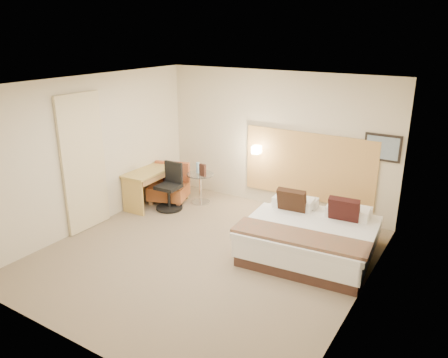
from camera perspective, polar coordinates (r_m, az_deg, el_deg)
The scene contains 19 objects.
floor at distance 7.10m, azimuth -2.49°, elevation -9.95°, with size 4.80×5.00×0.02m, color #7A6952.
ceiling at distance 6.26m, azimuth -2.85°, elevation 12.40°, with size 4.80×5.00×0.02m, color white.
wall_back at distance 8.65m, azimuth 6.82°, elevation 5.00°, with size 4.80×0.02×2.70m, color beige.
wall_front at distance 4.86m, azimuth -19.78°, elevation -7.54°, with size 4.80×0.02×2.70m, color beige.
wall_left at distance 8.11m, azimuth -16.86°, elevation 3.35°, with size 0.02×5.00×2.70m, color beige.
wall_right at distance 5.63m, azimuth 18.06°, elevation -3.65°, with size 0.02×5.00×2.70m, color beige.
headboard_panel at distance 8.46m, azimuth 10.88°, elevation 1.65°, with size 2.60×0.04×1.30m, color tan.
art_frame at distance 7.98m, azimuth 20.01°, elevation 3.87°, with size 0.62×0.03×0.47m, color black.
art_canvas at distance 7.96m, azimuth 19.97°, elevation 3.84°, with size 0.54×0.01×0.39m, color gray.
lamp_arm at distance 8.77m, azimuth 4.45°, elevation 3.93°, with size 0.02×0.02×0.12m, color silver.
lamp_shade at distance 8.72m, azimuth 4.26°, elevation 3.84°, with size 0.15×0.15×0.15m, color #FFEDC6.
curtain at distance 7.96m, azimuth -17.86°, elevation 1.97°, with size 0.06×0.90×2.42m, color beige.
bottle_a at distance 8.93m, azimuth -3.43°, elevation 1.48°, with size 0.07×0.07×0.23m, color #9BCFEF.
menu_folder at distance 8.74m, azimuth -2.81°, elevation 1.16°, with size 0.15×0.06×0.25m, color #381E17.
bed at distance 7.15m, azimuth 11.29°, elevation -7.24°, with size 2.11×2.07×0.96m.
lounge_chair at distance 9.18m, azimuth -7.13°, elevation -0.97°, with size 0.91×0.85×0.78m.
side_table at distance 8.99m, azimuth -3.08°, elevation -1.02°, with size 0.65×0.65×0.63m.
desk at distance 8.93m, azimuth -9.48°, elevation 0.20°, with size 0.60×1.21×0.74m.
desk_chair at distance 8.74m, azimuth -7.05°, elevation -1.48°, with size 0.55×0.55×0.93m.
Camera 1 is at (3.54, -5.11, 3.43)m, focal length 35.00 mm.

